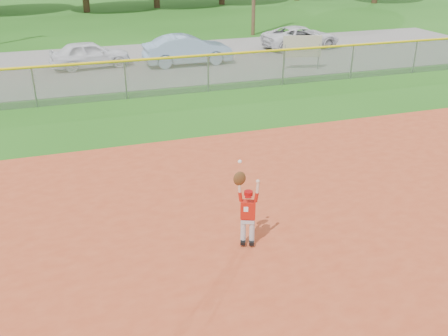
{
  "coord_description": "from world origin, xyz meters",
  "views": [
    {
      "loc": [
        -2.35,
        -9.15,
        5.67
      ],
      "look_at": [
        0.8,
        0.33,
        1.1
      ],
      "focal_mm": 40.0,
      "sensor_mm": 36.0,
      "label": 1
    }
  ],
  "objects_px": {
    "car_white_a": "(90,54)",
    "sponsor_sign": "(302,47)",
    "car_blue": "(188,50)",
    "ballplayer": "(247,209)",
    "car_white_b": "(301,37)"
  },
  "relations": [
    {
      "from": "car_white_a",
      "to": "sponsor_sign",
      "type": "relative_size",
      "value": 2.09
    },
    {
      "from": "car_blue",
      "to": "ballplayer",
      "type": "xyz_separation_m",
      "value": [
        -2.99,
        -16.12,
        0.13
      ]
    },
    {
      "from": "car_white_b",
      "to": "car_white_a",
      "type": "bearing_deg",
      "value": 90.94
    },
    {
      "from": "sponsor_sign",
      "to": "car_white_b",
      "type": "bearing_deg",
      "value": 64.01
    },
    {
      "from": "car_white_b",
      "to": "sponsor_sign",
      "type": "relative_size",
      "value": 2.48
    },
    {
      "from": "car_blue",
      "to": "sponsor_sign",
      "type": "height_order",
      "value": "sponsor_sign"
    },
    {
      "from": "car_white_a",
      "to": "ballplayer",
      "type": "height_order",
      "value": "ballplayer"
    },
    {
      "from": "car_white_b",
      "to": "ballplayer",
      "type": "distance_m",
      "value": 20.65
    },
    {
      "from": "car_white_a",
      "to": "sponsor_sign",
      "type": "height_order",
      "value": "sponsor_sign"
    },
    {
      "from": "car_blue",
      "to": "sponsor_sign",
      "type": "xyz_separation_m",
      "value": [
        4.86,
        -2.77,
        0.33
      ]
    },
    {
      "from": "car_white_b",
      "to": "car_blue",
      "type": "bearing_deg",
      "value": 100.51
    },
    {
      "from": "car_white_b",
      "to": "sponsor_sign",
      "type": "height_order",
      "value": "sponsor_sign"
    },
    {
      "from": "car_white_a",
      "to": "sponsor_sign",
      "type": "distance_m",
      "value": 10.18
    },
    {
      "from": "car_white_b",
      "to": "ballplayer",
      "type": "relative_size",
      "value": 2.45
    },
    {
      "from": "car_blue",
      "to": "car_white_b",
      "type": "xyz_separation_m",
      "value": [
        7.13,
        1.88,
        -0.09
      ]
    }
  ]
}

